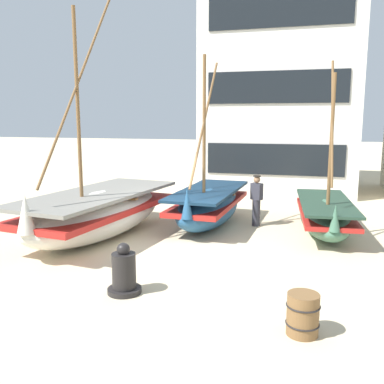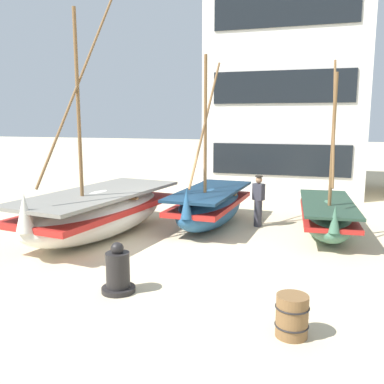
# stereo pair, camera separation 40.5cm
# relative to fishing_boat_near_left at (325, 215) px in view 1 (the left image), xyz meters

# --- Properties ---
(ground_plane) EXTENTS (120.00, 120.00, 0.00)m
(ground_plane) POSITION_rel_fishing_boat_near_left_xyz_m (-3.77, -2.72, -0.57)
(ground_plane) COLOR beige
(fishing_boat_near_left) EXTENTS (1.84, 4.58, 5.17)m
(fishing_boat_near_left) POSITION_rel_fishing_boat_near_left_xyz_m (0.00, 0.00, 0.00)
(fishing_boat_near_left) COLOR #427056
(fishing_boat_near_left) RESTS_ON ground
(fishing_boat_centre_large) EXTENTS (3.09, 6.12, 6.96)m
(fishing_boat_centre_large) POSITION_rel_fishing_boat_near_left_xyz_m (-6.52, -2.28, 0.18)
(fishing_boat_centre_large) COLOR silver
(fishing_boat_centre_large) RESTS_ON ground
(fishing_boat_far_right) EXTENTS (1.92, 4.72, 5.38)m
(fishing_boat_far_right) POSITION_rel_fishing_boat_near_left_xyz_m (-3.66, -0.06, 0.11)
(fishing_boat_far_right) COLOR #23517A
(fishing_boat_far_right) RESTS_ON ground
(fisherman_by_hull) EXTENTS (0.42, 0.36, 1.68)m
(fisherman_by_hull) POSITION_rel_fishing_boat_near_left_xyz_m (-2.15, 0.34, 0.27)
(fisherman_by_hull) COLOR #33333D
(fisherman_by_hull) RESTS_ON ground
(capstan_winch) EXTENTS (0.69, 0.69, 1.05)m
(capstan_winch) POSITION_rel_fishing_boat_near_left_xyz_m (-4.05, -5.87, -0.15)
(capstan_winch) COLOR black
(capstan_winch) RESTS_ON ground
(wooden_barrel) EXTENTS (0.56, 0.56, 0.70)m
(wooden_barrel) POSITION_rel_fishing_boat_near_left_xyz_m (-0.54, -6.65, -0.22)
(wooden_barrel) COLOR brown
(wooden_barrel) RESTS_ON ground
(harbor_building_main) EXTENTS (7.42, 7.08, 9.66)m
(harbor_building_main) POSITION_rel_fishing_boat_near_left_xyz_m (-2.04, 9.05, 4.28)
(harbor_building_main) COLOR white
(harbor_building_main) RESTS_ON ground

